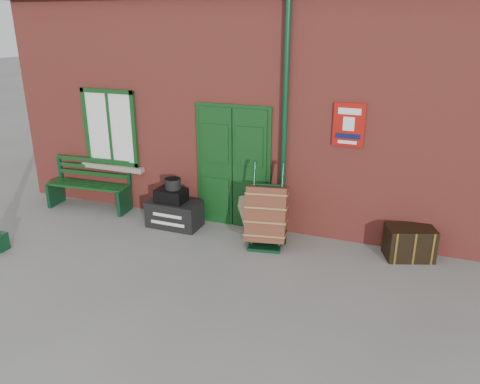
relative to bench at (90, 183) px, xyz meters
The scene contains 10 objects.
ground 3.60m from the bench, 20.10° to the right, with size 80.00×80.00×0.00m, color gray.
station_building 4.36m from the bench, 34.23° to the left, with size 10.30×4.30×4.36m.
bench is the anchor object (origin of this frame).
houdini_trunk 2.09m from the bench, ahead, with size 0.97×0.53×0.49m, color black.
strongbox 2.02m from the bench, ahead, with size 0.53×0.39×0.24m, color black.
hatbox 2.07m from the bench, ahead, with size 0.29×0.29×0.19m, color black.
suitcase_back 3.45m from the bench, ahead, with size 0.19×0.46×0.65m, color tan.
suitcase_front 3.63m from the bench, ahead, with size 0.17×0.42×0.56m, color tan.
porter_trolley 3.89m from the bench, ahead, with size 0.80×0.84×1.38m.
dark_trunk 6.18m from the bench, ahead, with size 0.74×0.48×0.53m, color black.
Camera 1 is at (2.75, -6.05, 3.59)m, focal length 35.00 mm.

